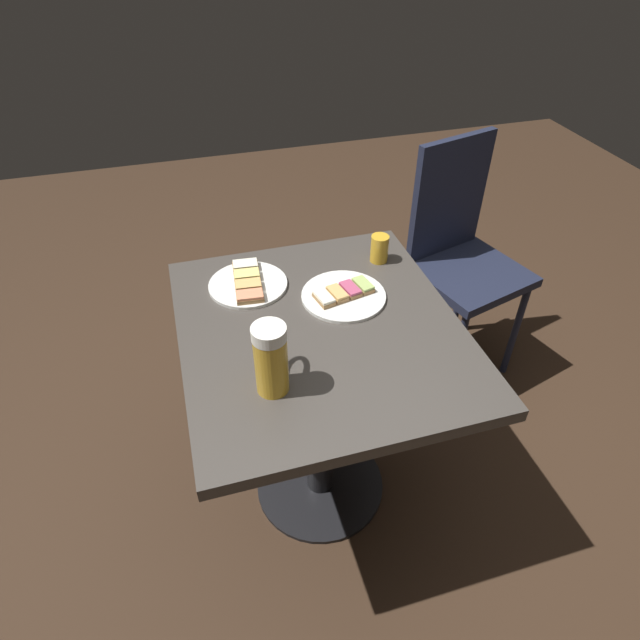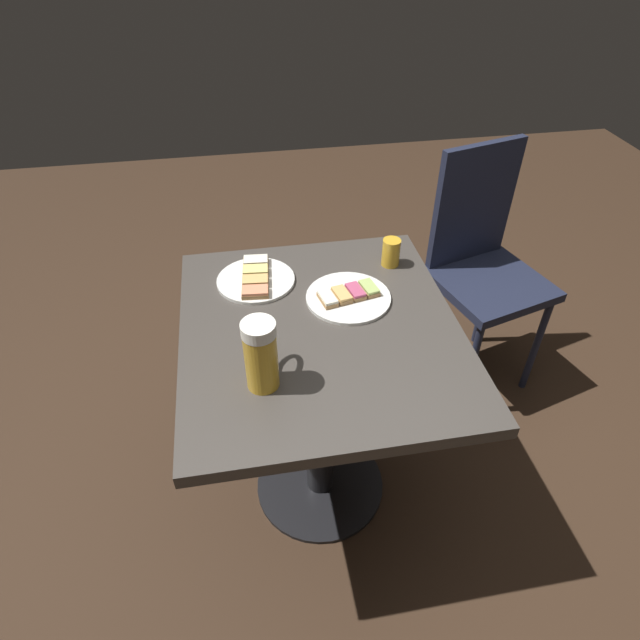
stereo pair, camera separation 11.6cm
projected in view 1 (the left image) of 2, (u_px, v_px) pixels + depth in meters
ground_plane at (320, 485)px, 1.88m from camera, size 6.00×6.00×0.00m
cafe_table at (320, 367)px, 1.50m from camera, size 0.73×0.82×0.74m
plate_near at (344, 295)px, 1.49m from camera, size 0.24×0.24×0.03m
plate_far at (248, 283)px, 1.54m from camera, size 0.23×0.23×0.03m
beer_mug at (271, 358)px, 1.18m from camera, size 0.08×0.13×0.18m
beer_glass_small at (379, 249)px, 1.62m from camera, size 0.05×0.05×0.09m
cafe_chair at (460, 249)px, 2.05m from camera, size 0.47×0.47×0.96m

